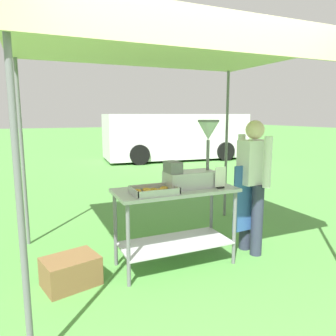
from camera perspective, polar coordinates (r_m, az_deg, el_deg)
ground_plane at (r=8.47m, az=-14.47°, el=-2.29°), size 70.00×70.00×0.00m
stall_canopy at (r=3.58m, az=0.70°, el=19.79°), size 3.23×2.49×2.40m
donut_cart at (r=3.59m, az=1.29°, el=-7.39°), size 1.33×0.60×0.88m
donut_tray at (r=3.30m, az=-2.55°, el=-4.15°), size 0.45×0.32×0.07m
donut_fryer at (r=3.57m, az=4.55°, el=0.52°), size 0.62×0.28×0.74m
menu_sign at (r=3.57m, az=9.23°, el=-1.95°), size 0.13×0.05×0.24m
vendor at (r=3.98m, az=14.68°, el=-2.06°), size 0.46×0.54×1.61m
supply_crate at (r=3.49m, az=-16.79°, el=-17.04°), size 0.59×0.50×0.29m
van_white at (r=12.21m, az=1.36°, el=5.68°), size 5.36×2.44×1.69m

